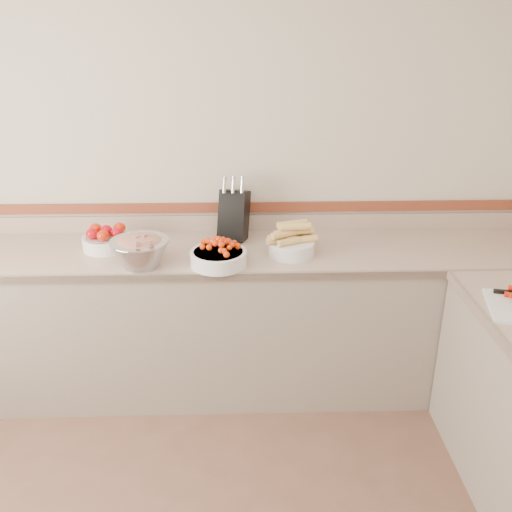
{
  "coord_description": "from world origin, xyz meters",
  "views": [
    {
      "loc": [
        0.27,
        -1.31,
        2.15
      ],
      "look_at": [
        0.35,
        1.35,
        1.0
      ],
      "focal_mm": 40.0,
      "sensor_mm": 36.0,
      "label": 1
    }
  ],
  "objects_px": {
    "rhubarb_bowl": "(140,250)",
    "cherry_tomato_bowl": "(218,255)",
    "knife_block": "(234,214)",
    "tomato_bowl": "(106,239)",
    "corn_bowl": "(291,243)"
  },
  "relations": [
    {
      "from": "cherry_tomato_bowl",
      "to": "knife_block",
      "type": "bearing_deg",
      "value": 78.05
    },
    {
      "from": "tomato_bowl",
      "to": "cherry_tomato_bowl",
      "type": "height_order",
      "value": "cherry_tomato_bowl"
    },
    {
      "from": "rhubarb_bowl",
      "to": "cherry_tomato_bowl",
      "type": "bearing_deg",
      "value": 0.03
    },
    {
      "from": "knife_block",
      "to": "tomato_bowl",
      "type": "xyz_separation_m",
      "value": [
        -0.72,
        -0.13,
        -0.1
      ]
    },
    {
      "from": "knife_block",
      "to": "rhubarb_bowl",
      "type": "relative_size",
      "value": 1.23
    },
    {
      "from": "cherry_tomato_bowl",
      "to": "tomato_bowl",
      "type": "bearing_deg",
      "value": 158.59
    },
    {
      "from": "knife_block",
      "to": "cherry_tomato_bowl",
      "type": "bearing_deg",
      "value": -101.95
    },
    {
      "from": "tomato_bowl",
      "to": "rhubarb_bowl",
      "type": "bearing_deg",
      "value": -47.35
    },
    {
      "from": "corn_bowl",
      "to": "rhubarb_bowl",
      "type": "xyz_separation_m",
      "value": [
        -0.81,
        -0.13,
        0.02
      ]
    },
    {
      "from": "cherry_tomato_bowl",
      "to": "rhubarb_bowl",
      "type": "xyz_separation_m",
      "value": [
        -0.41,
        -0.0,
        0.03
      ]
    },
    {
      "from": "rhubarb_bowl",
      "to": "corn_bowl",
      "type": "bearing_deg",
      "value": 9.14
    },
    {
      "from": "knife_block",
      "to": "cherry_tomato_bowl",
      "type": "height_order",
      "value": "knife_block"
    },
    {
      "from": "knife_block",
      "to": "rhubarb_bowl",
      "type": "xyz_separation_m",
      "value": [
        -0.49,
        -0.39,
        -0.06
      ]
    },
    {
      "from": "cherry_tomato_bowl",
      "to": "rhubarb_bowl",
      "type": "height_order",
      "value": "rhubarb_bowl"
    },
    {
      "from": "tomato_bowl",
      "to": "corn_bowl",
      "type": "relative_size",
      "value": 0.95
    }
  ]
}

